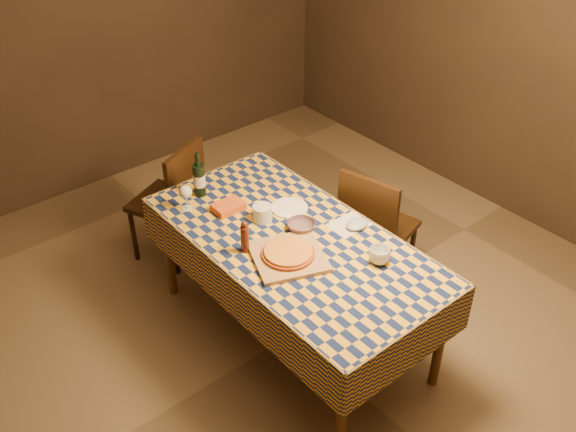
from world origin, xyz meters
The scene contains 16 objects.
room centered at (0.00, 0.00, 1.35)m, with size 5.00×5.10×2.70m.
dining_table centered at (0.00, 0.00, 0.69)m, with size 0.94×1.84×0.77m.
cutting_board centered at (-0.14, -0.12, 0.78)m, with size 0.38×0.38×0.02m, color #AB7C50.
pizza centered at (-0.14, -0.12, 0.81)m, with size 0.39×0.39×0.03m.
pepper_mill centered at (-0.28, 0.08, 0.86)m, with size 0.06×0.06×0.20m.
bowl centered at (0.09, 0.04, 0.80)m, with size 0.17×0.17×0.05m, color #624852.
wine_glass centered at (-0.31, 0.65, 0.89)m, with size 0.09×0.09×0.16m.
wine_bottle centered at (-0.16, 0.72, 0.88)m, with size 0.10×0.10×0.30m.
deli_tub centered at (-0.02, 0.26, 0.82)m, with size 0.12×0.12×0.10m, color silver.
takeout_container centered at (-0.12, 0.47, 0.79)m, with size 0.18×0.13×0.05m, color #CF521B.
white_plate centered at (0.17, 0.24, 0.78)m, with size 0.23×0.23×0.01m, color white.
tumbler centered at (0.22, -0.46, 0.82)m, with size 0.12×0.12×0.09m, color silver.
flour_patch centered at (0.34, -0.11, 0.77)m, with size 0.23×0.18×0.00m, color silver.
flour_bag centered at (0.36, -0.15, 0.79)m, with size 0.15×0.11×0.04m, color #98ABC3.
chair_far centered at (-0.12, 1.15, 0.52)m, with size 0.56×0.56×0.93m.
chair_right centered at (0.71, 0.03, 0.52)m, with size 0.52×0.52×0.93m.
Camera 1 is at (-1.89, -2.23, 3.00)m, focal length 40.00 mm.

